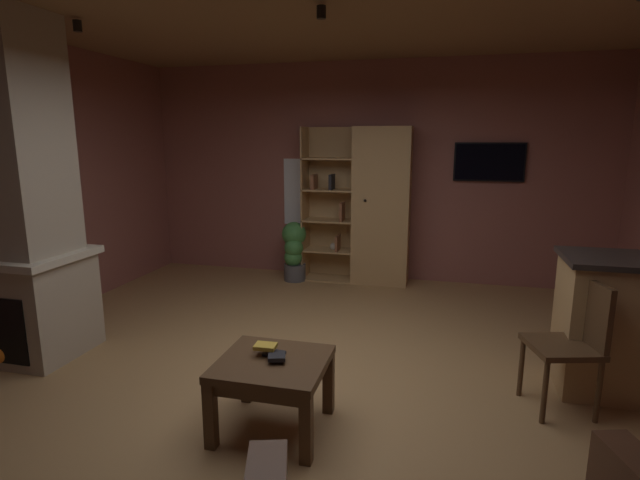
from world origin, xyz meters
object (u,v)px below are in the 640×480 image
table_book_1 (277,357)px  dining_chair (574,337)px  table_book_0 (274,353)px  potted_floor_plant (294,249)px  stone_fireplace (19,209)px  coffee_table (273,373)px  bookshelf_cabinet (374,207)px  wall_mounted_tv (489,162)px  table_book_2 (265,346)px

table_book_1 → dining_chair: size_ratio=0.12×
table_book_0 → potted_floor_plant: size_ratio=0.17×
table_book_0 → dining_chair: 2.04m
stone_fireplace → table_book_1: size_ratio=26.55×
coffee_table → stone_fireplace: bearing=166.5°
table_book_0 → bookshelf_cabinet: bearing=87.3°
potted_floor_plant → wall_mounted_tv: wall_mounted_tv is taller
table_book_1 → wall_mounted_tv: bearing=68.2°
dining_chair → table_book_1: bearing=-158.0°
coffee_table → table_book_2: table_book_2 is taller
bookshelf_cabinet → wall_mounted_tv: (1.38, 0.21, 0.58)m
coffee_table → table_book_0: table_book_0 is taller
potted_floor_plant → dining_chair: bearing=-42.7°
table_book_2 → wall_mounted_tv: bearing=66.4°
table_book_0 → table_book_2: table_book_2 is taller
wall_mounted_tv → dining_chair: bearing=-82.6°
potted_floor_plant → coffee_table: bearing=-75.1°
coffee_table → potted_floor_plant: 3.43m
table_book_0 → dining_chair: bearing=19.0°
wall_mounted_tv → table_book_0: bearing=-113.0°
stone_fireplace → wall_mounted_tv: stone_fireplace is taller
bookshelf_cabinet → dining_chair: size_ratio=2.18×
wall_mounted_tv → potted_floor_plant: bearing=-170.8°
table_book_0 → potted_floor_plant: (-0.86, 3.24, -0.07)m
potted_floor_plant → table_book_2: bearing=-76.0°
coffee_table → dining_chair: size_ratio=0.74×
coffee_table → table_book_0: bearing=101.2°
coffee_table → dining_chair: bearing=21.1°
table_book_1 → table_book_0: bearing=118.4°
table_book_2 → table_book_0: bearing=17.3°
stone_fireplace → potted_floor_plant: stone_fireplace is taller
stone_fireplace → coffee_table: (2.42, -0.58, -0.89)m
stone_fireplace → bookshelf_cabinet: bearing=48.6°
table_book_1 → potted_floor_plant: size_ratio=0.14×
potted_floor_plant → wall_mounted_tv: 2.69m
coffee_table → bookshelf_cabinet: bearing=87.6°
table_book_2 → wall_mounted_tv: 4.11m
dining_chair → coffee_table: bearing=-158.9°
bookshelf_cabinet → potted_floor_plant: bookshelf_cabinet is taller
table_book_0 → table_book_2: 0.07m
coffee_table → wall_mounted_tv: bearing=67.6°
table_book_2 → wall_mounted_tv: wall_mounted_tv is taller
bookshelf_cabinet → table_book_0: bearing=-92.7°
coffee_table → table_book_1: bearing=-28.9°
stone_fireplace → wall_mounted_tv: size_ratio=3.37×
dining_chair → wall_mounted_tv: size_ratio=1.09×
bookshelf_cabinet → table_book_0: bookshelf_cabinet is taller
stone_fireplace → table_book_0: 2.58m
table_book_0 → table_book_1: size_ratio=1.25×
coffee_table → wall_mounted_tv: size_ratio=0.81×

